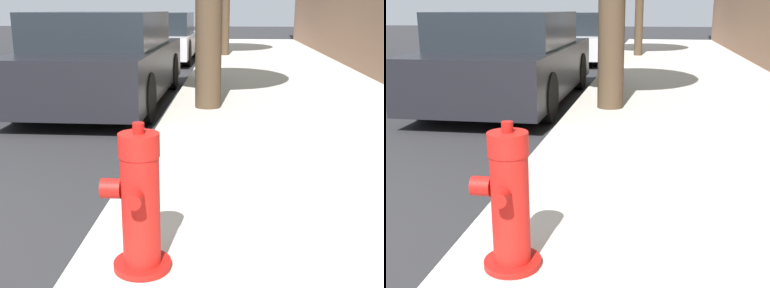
# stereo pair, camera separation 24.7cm
# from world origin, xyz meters

# --- Properties ---
(fire_hydrant) EXTENTS (0.34, 0.36, 0.77)m
(fire_hydrant) POSITION_xyz_m (1.99, 0.31, 0.49)
(fire_hydrant) COLOR #A91511
(fire_hydrant) RESTS_ON sidewalk_slab
(parked_car_near) EXTENTS (1.86, 4.45, 1.39)m
(parked_car_near) POSITION_xyz_m (0.51, 5.47, 0.68)
(parked_car_near) COLOR black
(parked_car_near) RESTS_ON ground_plane
(parked_car_mid) EXTENTS (1.74, 4.14, 1.34)m
(parked_car_mid) POSITION_xyz_m (0.52, 11.81, 0.65)
(parked_car_mid) COLOR #B7B7BC
(parked_car_mid) RESTS_ON ground_plane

